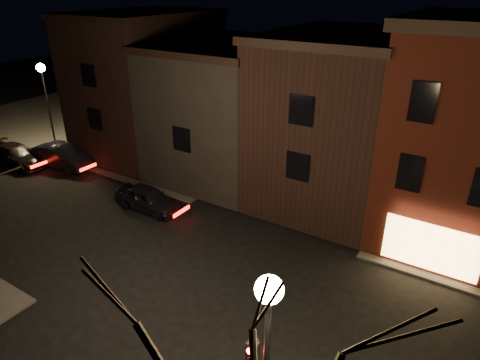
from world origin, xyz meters
name	(u,v)px	position (x,y,z in m)	size (l,w,h in m)	color
ground	(208,278)	(0.00, 0.00, 0.00)	(120.00, 120.00, 0.00)	black
sidewalk_far_left	(167,107)	(-20.00, 20.00, 0.06)	(30.00, 30.00, 0.12)	#2D2B28
corner_building	(464,134)	(8.00, 9.47, 5.40)	(6.50, 8.50, 10.50)	#47150C
row_building_a	(338,119)	(1.50, 10.50, 4.83)	(7.30, 10.30, 9.40)	black
row_building_b	(231,108)	(-5.75, 10.50, 4.33)	(7.80, 10.30, 8.40)	black
row_building_c	(148,84)	(-13.00, 10.50, 5.08)	(7.30, 10.30, 9.90)	black
street_lamp_near	(268,332)	(6.20, -6.00, 5.18)	(0.60, 0.60, 6.48)	black
street_lamp_far	(44,84)	(-19.00, 6.20, 5.18)	(0.60, 0.60, 6.48)	black
parked_car_a	(148,198)	(-6.58, 3.21, 0.70)	(1.66, 4.11, 1.40)	black
parked_car_b	(61,156)	(-16.01, 4.50, 0.80)	(1.69, 4.84, 1.59)	black
parked_car_c	(17,155)	(-18.92, 3.05, 0.72)	(2.02, 4.97, 1.44)	black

